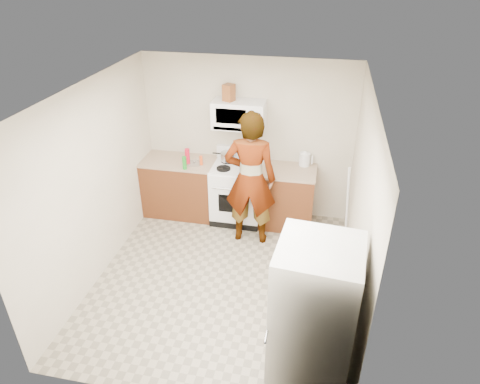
% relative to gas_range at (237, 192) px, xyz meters
% --- Properties ---
extents(floor, '(3.60, 3.60, 0.00)m').
position_rel_gas_range_xyz_m(floor, '(0.10, -1.48, -0.49)').
color(floor, gray).
rests_on(floor, ground).
extents(back_wall, '(3.20, 0.02, 2.50)m').
position_rel_gas_range_xyz_m(back_wall, '(0.10, 0.31, 0.76)').
color(back_wall, beige).
rests_on(back_wall, floor).
extents(right_wall, '(0.02, 3.60, 2.50)m').
position_rel_gas_range_xyz_m(right_wall, '(1.69, -1.48, 0.76)').
color(right_wall, beige).
rests_on(right_wall, floor).
extents(cabinet_left, '(1.12, 0.62, 0.90)m').
position_rel_gas_range_xyz_m(cabinet_left, '(-0.94, 0.01, -0.04)').
color(cabinet_left, '#602D16').
rests_on(cabinet_left, floor).
extents(counter_left, '(1.14, 0.64, 0.03)m').
position_rel_gas_range_xyz_m(counter_left, '(-0.94, 0.01, 0.43)').
color(counter_left, tan).
rests_on(counter_left, cabinet_left).
extents(cabinet_right, '(0.80, 0.62, 0.90)m').
position_rel_gas_range_xyz_m(cabinet_right, '(0.78, 0.01, -0.04)').
color(cabinet_right, '#602D16').
rests_on(cabinet_right, floor).
extents(counter_right, '(0.82, 0.64, 0.03)m').
position_rel_gas_range_xyz_m(counter_right, '(0.78, 0.01, 0.43)').
color(counter_right, tan).
rests_on(counter_right, cabinet_right).
extents(gas_range, '(0.76, 0.65, 1.13)m').
position_rel_gas_range_xyz_m(gas_range, '(0.00, 0.00, 0.00)').
color(gas_range, white).
rests_on(gas_range, floor).
extents(microwave, '(0.76, 0.38, 0.40)m').
position_rel_gas_range_xyz_m(microwave, '(0.00, 0.13, 1.21)').
color(microwave, white).
rests_on(microwave, back_wall).
extents(person, '(0.75, 0.52, 1.99)m').
position_rel_gas_range_xyz_m(person, '(0.29, -0.51, 0.51)').
color(person, tan).
rests_on(person, floor).
extents(fridge, '(0.76, 0.76, 1.70)m').
position_rel_gas_range_xyz_m(fridge, '(1.29, -2.86, 0.36)').
color(fridge, silver).
rests_on(fridge, floor).
extents(kettle, '(0.20, 0.20, 0.20)m').
position_rel_gas_range_xyz_m(kettle, '(0.99, 0.22, 0.55)').
color(kettle, silver).
rests_on(kettle, counter_right).
extents(jug, '(0.18, 0.18, 0.24)m').
position_rel_gas_range_xyz_m(jug, '(-0.14, 0.11, 1.53)').
color(jug, brown).
rests_on(jug, microwave).
extents(saucepan, '(0.29, 0.29, 0.12)m').
position_rel_gas_range_xyz_m(saucepan, '(-0.17, 0.13, 0.53)').
color(saucepan, '#AEADB2').
rests_on(saucepan, gas_range).
extents(tray, '(0.29, 0.24, 0.05)m').
position_rel_gas_range_xyz_m(tray, '(0.21, -0.06, 0.47)').
color(tray, white).
rests_on(tray, gas_range).
extents(bottle_spray, '(0.09, 0.09, 0.24)m').
position_rel_gas_range_xyz_m(bottle_spray, '(-0.76, -0.07, 0.57)').
color(bottle_spray, red).
rests_on(bottle_spray, counter_left).
extents(bottle_hot_sauce, '(0.05, 0.05, 0.14)m').
position_rel_gas_range_xyz_m(bottle_hot_sauce, '(-0.54, -0.08, 0.52)').
color(bottle_hot_sauce, '#EB4F1A').
rests_on(bottle_hot_sauce, counter_left).
extents(bottle_green_cap, '(0.08, 0.08, 0.20)m').
position_rel_gas_range_xyz_m(bottle_green_cap, '(-0.75, -0.26, 0.55)').
color(bottle_green_cap, '#167E1C').
rests_on(bottle_green_cap, counter_left).
extents(pot_lid, '(0.26, 0.26, 0.01)m').
position_rel_gas_range_xyz_m(pot_lid, '(-0.66, -0.06, 0.46)').
color(pot_lid, silver).
rests_on(pot_lid, counter_left).
extents(broom, '(0.15, 0.29, 1.39)m').
position_rel_gas_range_xyz_m(broom, '(1.64, -0.57, 0.22)').
color(broom, silver).
rests_on(broom, floor).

